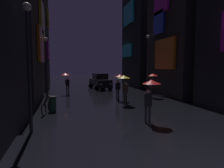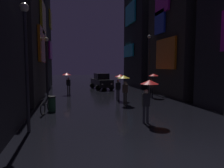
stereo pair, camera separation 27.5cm
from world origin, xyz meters
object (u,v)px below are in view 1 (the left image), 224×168
at_px(pedestrian_foreground_right_yellow, 124,82).
at_px(streetlamp_left_near, 28,52).
at_px(streetlamp_right_far, 148,57).
at_px(trash_bin, 53,104).
at_px(bicycle_parked_at_storefront, 47,107).
at_px(car_distant, 100,81).
at_px(pedestrian_far_right_red, 150,89).
at_px(pedestrian_midstreet_left_red, 66,78).
at_px(pedestrian_midstreet_centre_red, 152,79).
at_px(streetlamp_left_far, 46,60).
at_px(pedestrian_foreground_left_red, 119,80).

bearing_deg(pedestrian_foreground_right_yellow, streetlamp_left_near, -138.77).
relative_size(pedestrian_foreground_right_yellow, streetlamp_right_far, 0.35).
bearing_deg(trash_bin, streetlamp_left_near, -100.27).
distance_m(bicycle_parked_at_storefront, car_distant, 12.84).
bearing_deg(trash_bin, pedestrian_far_right_red, -38.38).
relative_size(pedestrian_far_right_red, pedestrian_midstreet_left_red, 1.00).
distance_m(pedestrian_midstreet_centre_red, trash_bin, 9.26).
bearing_deg(streetlamp_left_near, streetlamp_right_far, 46.61).
bearing_deg(streetlamp_right_far, pedestrian_far_right_red, -113.41).
distance_m(pedestrian_foreground_right_yellow, streetlamp_right_far, 7.36).
xyz_separation_m(bicycle_parked_at_storefront, streetlamp_left_far, (-0.40, 5.88, 2.92)).
distance_m(streetlamp_left_far, trash_bin, 6.22).
height_order(bicycle_parked_at_storefront, trash_bin, bicycle_parked_at_storefront).
height_order(pedestrian_far_right_red, bicycle_parked_at_storefront, pedestrian_far_right_red).
bearing_deg(car_distant, trash_bin, -114.37).
distance_m(pedestrian_far_right_red, pedestrian_midstreet_left_red, 11.80).
height_order(bicycle_parked_at_storefront, streetlamp_right_far, streetlamp_right_far).
height_order(pedestrian_midstreet_centre_red, car_distant, pedestrian_midstreet_centre_red).
bearing_deg(car_distant, pedestrian_midstreet_left_red, -136.94).
relative_size(pedestrian_midstreet_centre_red, streetlamp_right_far, 0.35).
height_order(pedestrian_foreground_right_yellow, car_distant, pedestrian_foreground_right_yellow).
distance_m(pedestrian_foreground_right_yellow, streetlamp_left_far, 7.35).
bearing_deg(streetlamp_left_near, car_distant, 69.02).
bearing_deg(streetlamp_left_near, pedestrian_midstreet_centre_red, 39.67).
bearing_deg(pedestrian_midstreet_left_red, car_distant, 43.06).
bearing_deg(car_distant, bicycle_parked_at_storefront, -114.85).
distance_m(pedestrian_foreground_left_red, pedestrian_midstreet_left_red, 6.10).
bearing_deg(pedestrian_midstreet_left_red, pedestrian_foreground_left_red, -47.40).
height_order(pedestrian_far_right_red, streetlamp_left_far, streetlamp_left_far).
xyz_separation_m(pedestrian_foreground_left_red, car_distant, (-0.02, 8.33, -0.74)).
bearing_deg(pedestrian_midstreet_left_red, streetlamp_left_far, -131.21).
height_order(bicycle_parked_at_storefront, streetlamp_left_far, streetlamp_left_far).
bearing_deg(bicycle_parked_at_storefront, pedestrian_foreground_left_red, 31.49).
bearing_deg(streetlamp_right_far, car_distant, 132.81).
distance_m(pedestrian_midstreet_centre_red, car_distant, 8.29).
bearing_deg(pedestrian_far_right_red, bicycle_parked_at_storefront, 146.24).
height_order(pedestrian_foreground_left_red, bicycle_parked_at_storefront, pedestrian_foreground_left_red).
relative_size(streetlamp_right_far, trash_bin, 6.44).
bearing_deg(streetlamp_left_near, pedestrian_far_right_red, 0.95).
bearing_deg(streetlamp_left_near, bicycle_parked_at_storefront, 83.36).
bearing_deg(pedestrian_midstreet_left_red, bicycle_parked_at_storefront, -99.36).
relative_size(pedestrian_far_right_red, streetlamp_left_near, 0.40).
relative_size(pedestrian_foreground_left_red, car_distant, 0.49).
distance_m(pedestrian_foreground_right_yellow, streetlamp_left_near, 7.74).
bearing_deg(pedestrian_midstreet_left_red, pedestrian_far_right_red, -71.38).
height_order(pedestrian_foreground_right_yellow, pedestrian_midstreet_left_red, same).
relative_size(pedestrian_foreground_right_yellow, streetlamp_left_near, 0.40).
bearing_deg(streetlamp_left_near, pedestrian_foreground_left_red, 49.39).
distance_m(pedestrian_midstreet_centre_red, streetlamp_left_near, 11.95).
bearing_deg(streetlamp_left_near, trash_bin, 79.73).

